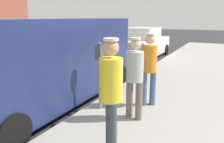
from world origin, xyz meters
The scene contains 7 objects.
ground_plane centered at (0.00, 0.00, 0.00)m, with size 80.00×80.00×0.00m, color #2D2D33.
parking_meter_near centered at (1.35, 0.44, 1.18)m, with size 0.14×0.18×1.52m.
pedestrian_in_gray centered at (2.22, 0.31, 1.09)m, with size 0.36×0.34×1.65m.
pedestrian_in_yellow centered at (2.35, -0.96, 1.16)m, with size 0.34×0.34×1.75m.
pedestrian_in_orange centered at (2.25, 1.14, 1.12)m, with size 0.34×0.34×1.69m.
parked_van centered at (-0.15, 0.58, 1.15)m, with size 2.14×5.21×2.15m.
parked_sedan_ahead centered at (-0.35, 8.04, 0.75)m, with size 2.05×4.45×1.65m.
Camera 1 is at (3.76, -3.70, 2.18)m, focal length 35.85 mm.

